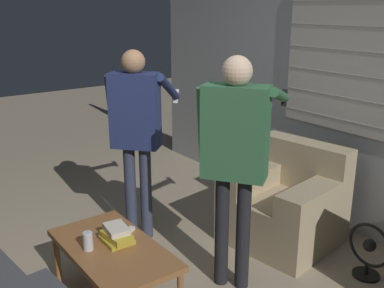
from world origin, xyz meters
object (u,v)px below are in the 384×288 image
at_px(floor_fan, 369,251).
at_px(spare_remote, 128,232).
at_px(armchair_beige, 286,204).
at_px(coffee_table, 113,253).
at_px(soda_can, 88,241).
at_px(person_left_standing, 136,124).
at_px(book_stack, 117,235).
at_px(person_right_standing, 235,147).

bearing_deg(floor_fan, spare_remote, -122.23).
distance_m(armchair_beige, coffee_table, 1.61).
height_order(soda_can, floor_fan, soda_can).
relative_size(person_left_standing, book_stack, 6.90).
height_order(armchair_beige, floor_fan, armchair_beige).
relative_size(armchair_beige, spare_remote, 7.07).
bearing_deg(floor_fan, person_left_standing, -146.50).
xyz_separation_m(person_right_standing, spare_remote, (-0.40, -0.62, -0.61)).
height_order(book_stack, floor_fan, book_stack).
distance_m(book_stack, floor_fan, 1.86).
xyz_separation_m(person_left_standing, person_right_standing, (1.03, 0.17, 0.03)).
bearing_deg(coffee_table, armchair_beige, 87.34).
relative_size(person_left_standing, person_right_standing, 0.98).
height_order(armchair_beige, book_stack, armchair_beige).
distance_m(armchair_beige, spare_remote, 1.45).
relative_size(armchair_beige, person_right_standing, 0.57).
xyz_separation_m(person_right_standing, soda_can, (-0.36, -0.93, -0.56)).
distance_m(spare_remote, floor_fan, 1.78).
height_order(coffee_table, person_left_standing, person_left_standing).
xyz_separation_m(person_left_standing, soda_can, (0.67, -0.77, -0.52)).
bearing_deg(armchair_beige, coffee_table, 79.52).
relative_size(person_right_standing, book_stack, 7.04).
distance_m(armchair_beige, person_left_standing, 1.45).
height_order(person_right_standing, book_stack, person_right_standing).
height_order(book_stack, spare_remote, book_stack).
bearing_deg(soda_can, armchair_beige, 85.50).
relative_size(coffee_table, floor_fan, 2.26).
relative_size(soda_can, floor_fan, 0.29).
xyz_separation_m(spare_remote, floor_fan, (0.94, 1.49, -0.23)).
relative_size(person_right_standing, soda_can, 13.17).
height_order(book_stack, soda_can, soda_can).
bearing_deg(coffee_table, floor_fan, 63.26).
height_order(person_right_standing, spare_remote, person_right_standing).
distance_m(coffee_table, soda_can, 0.19).
bearing_deg(person_left_standing, armchair_beige, 8.85).
bearing_deg(armchair_beige, person_right_standing, 97.50).
height_order(coffee_table, person_right_standing, person_right_standing).
height_order(person_left_standing, floor_fan, person_left_standing).
xyz_separation_m(armchair_beige, spare_remote, (-0.18, -1.43, 0.12)).
bearing_deg(spare_remote, coffee_table, -89.02).
bearing_deg(coffee_table, spare_remote, 120.98).
bearing_deg(coffee_table, book_stack, 128.43).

